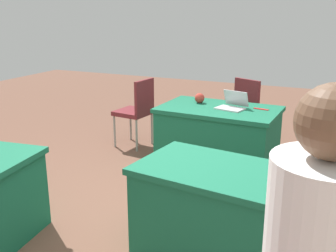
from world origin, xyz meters
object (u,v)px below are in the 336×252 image
(chair_tucked_left, at_px, (252,107))
(scissors_red, at_px, (261,109))
(laptop_silver, at_px, (232,105))
(yarn_ball, at_px, (200,98))
(table_mid_right, at_px, (228,215))
(chair_near_front, at_px, (137,108))
(table_foreground, at_px, (218,136))

(chair_tucked_left, relative_size, scissors_red, 5.35)
(laptop_silver, relative_size, yarn_ball, 2.99)
(table_mid_right, height_order, chair_near_front, chair_near_front)
(chair_tucked_left, distance_m, laptop_silver, 0.95)
(laptop_silver, distance_m, yarn_ball, 0.48)
(table_foreground, height_order, yarn_ball, yarn_ball)
(table_foreground, relative_size, table_mid_right, 0.97)
(laptop_silver, bearing_deg, yarn_ball, -2.25)
(table_mid_right, height_order, laptop_silver, laptop_silver)
(yarn_ball, relative_size, scissors_red, 0.69)
(chair_tucked_left, height_order, scissors_red, chair_tucked_left)
(table_mid_right, height_order, yarn_ball, yarn_ball)
(chair_near_front, relative_size, scissors_red, 5.37)
(scissors_red, bearing_deg, table_mid_right, -75.61)
(table_foreground, relative_size, yarn_ball, 11.63)
(chair_near_front, relative_size, yarn_ball, 7.73)
(chair_tucked_left, distance_m, scissors_red, 0.89)
(table_mid_right, height_order, scissors_red, scissors_red)
(table_mid_right, relative_size, yarn_ball, 12.01)
(chair_near_front, bearing_deg, chair_tucked_left, -56.03)
(table_mid_right, distance_m, laptop_silver, 2.01)
(chair_near_front, distance_m, yarn_ball, 0.98)
(chair_near_front, height_order, yarn_ball, chair_near_front)
(yarn_ball, bearing_deg, scissors_red, 178.57)
(chair_near_front, xyz_separation_m, chair_tucked_left, (-1.44, -0.74, -0.00))
(chair_near_front, bearing_deg, table_mid_right, -130.38)
(table_mid_right, distance_m, chair_near_front, 2.84)
(yarn_ball, bearing_deg, table_mid_right, 115.95)
(table_mid_right, xyz_separation_m, laptop_silver, (0.52, -1.89, 0.41))
(chair_near_front, bearing_deg, table_foreground, -92.72)
(table_foreground, height_order, table_mid_right, same)
(laptop_silver, bearing_deg, chair_near_front, 5.22)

